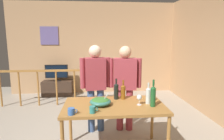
% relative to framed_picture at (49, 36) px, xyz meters
% --- Properties ---
extents(ground_plane, '(7.72, 7.72, 0.00)m').
position_rel_framed_picture_xyz_m(ground_plane, '(1.35, -2.91, -1.84)').
color(ground_plane, '#9E9384').
extents(back_wall, '(5.25, 0.10, 2.87)m').
position_rel_framed_picture_xyz_m(back_wall, '(1.35, 0.06, -0.40)').
color(back_wall, tan).
rests_on(back_wall, ground_plane).
extents(side_wall_right, '(0.10, 4.46, 2.87)m').
position_rel_framed_picture_xyz_m(side_wall_right, '(3.97, -2.02, -0.40)').
color(side_wall_right, tan).
rests_on(side_wall_right, ground_plane).
extents(framed_picture, '(0.54, 0.03, 0.56)m').
position_rel_framed_picture_xyz_m(framed_picture, '(0.00, 0.00, 0.00)').
color(framed_picture, slate).
extents(stair_railing, '(2.44, 0.10, 1.00)m').
position_rel_framed_picture_xyz_m(stair_railing, '(0.55, -1.13, -1.23)').
color(stair_railing, '#9E6B33').
rests_on(stair_railing, ground_plane).
extents(tv_console, '(0.90, 0.40, 0.47)m').
position_rel_framed_picture_xyz_m(tv_console, '(0.23, -0.29, -1.60)').
color(tv_console, '#38281E').
rests_on(tv_console, ground_plane).
extents(flat_screen_tv, '(0.67, 0.12, 0.50)m').
position_rel_framed_picture_xyz_m(flat_screen_tv, '(0.23, -0.32, -1.08)').
color(flat_screen_tv, black).
rests_on(flat_screen_tv, tv_console).
extents(serving_table, '(1.49, 0.82, 0.78)m').
position_rel_framed_picture_xyz_m(serving_table, '(1.69, -3.39, -1.13)').
color(serving_table, '#9E6B33').
rests_on(serving_table, ground_plane).
extents(salad_bowl, '(0.31, 0.31, 0.18)m').
position_rel_framed_picture_xyz_m(salad_bowl, '(1.48, -3.39, -1.00)').
color(salad_bowl, '#337060').
rests_on(salad_bowl, serving_table).
extents(wine_glass, '(0.08, 0.08, 0.16)m').
position_rel_framed_picture_xyz_m(wine_glass, '(2.05, -3.43, -0.95)').
color(wine_glass, silver).
rests_on(wine_glass, serving_table).
extents(wine_bottle_amber, '(0.07, 0.07, 0.31)m').
position_rel_framed_picture_xyz_m(wine_bottle_amber, '(1.86, -3.13, -0.93)').
color(wine_bottle_amber, brown).
rests_on(wine_bottle_amber, serving_table).
extents(wine_bottle_clear, '(0.07, 0.07, 0.32)m').
position_rel_framed_picture_xyz_m(wine_bottle_clear, '(2.20, -3.38, -0.92)').
color(wine_bottle_clear, silver).
rests_on(wine_bottle_clear, serving_table).
extents(wine_bottle_dark, '(0.07, 0.07, 0.34)m').
position_rel_framed_picture_xyz_m(wine_bottle_dark, '(1.74, -3.13, -0.92)').
color(wine_bottle_dark, black).
rests_on(wine_bottle_dark, serving_table).
extents(wine_bottle_green, '(0.08, 0.08, 0.39)m').
position_rel_framed_picture_xyz_m(wine_bottle_green, '(2.24, -3.50, -0.90)').
color(wine_bottle_green, '#1E5628').
rests_on(wine_bottle_green, serving_table).
extents(mug_blue, '(0.12, 0.09, 0.09)m').
position_rel_framed_picture_xyz_m(mug_blue, '(1.10, -3.71, -1.01)').
color(mug_blue, '#3866B2').
rests_on(mug_blue, serving_table).
extents(mug_teal, '(0.11, 0.08, 0.09)m').
position_rel_framed_picture_xyz_m(mug_teal, '(1.37, -3.68, -1.01)').
color(mug_teal, teal).
rests_on(mug_teal, serving_table).
extents(person_standing_left, '(0.55, 0.26, 1.63)m').
position_rel_framed_picture_xyz_m(person_standing_left, '(1.41, -2.64, -0.88)').
color(person_standing_left, '#3D5684').
rests_on(person_standing_left, ground_plane).
extents(person_standing_right, '(0.61, 0.27, 1.62)m').
position_rel_framed_picture_xyz_m(person_standing_right, '(1.96, -2.64, -0.88)').
color(person_standing_right, '#9E3842').
rests_on(person_standing_right, ground_plane).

